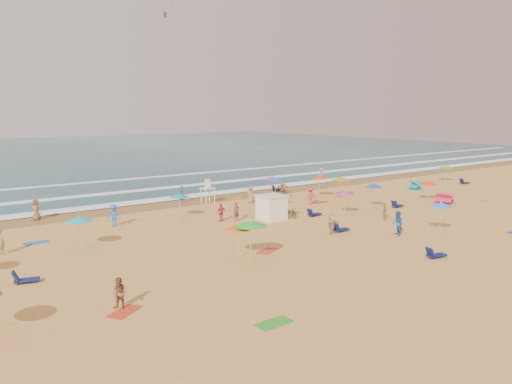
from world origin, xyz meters
TOP-DOWN VIEW (x-y plane):
  - ground at (0.00, 0.00)m, footprint 220.00×220.00m
  - ocean at (0.00, 84.00)m, footprint 220.00×140.00m
  - wet_sand at (0.00, 12.50)m, footprint 220.00×220.00m
  - surf_foam at (0.00, 21.32)m, footprint 200.00×18.70m
  - cabana at (0.06, 0.78)m, footprint 2.00×2.00m
  - cabana_roof at (0.06, 0.78)m, footprint 2.20×2.20m
  - bicycle at (1.96, 0.48)m, footprint 0.66×1.69m
  - lifeguard_stand at (-0.43, 10.49)m, footprint 1.20×1.20m
  - beach_umbrellas at (0.20, -0.35)m, footprint 62.35×23.49m
  - loungers at (8.42, -2.60)m, footprint 55.24×27.81m
  - towels at (1.27, -2.20)m, footprint 43.36×28.25m
  - popup_tents at (21.56, -0.11)m, footprint 7.90×9.56m
  - beachgoers at (-1.99, 3.24)m, footprint 51.61×28.36m

SIDE VIEW (x-z plane):
  - ground at x=0.00m, z-range 0.00..0.00m
  - ocean at x=0.00m, z-range -0.09..0.09m
  - wet_sand at x=0.00m, z-range 0.01..0.01m
  - towels at x=1.27m, z-range 0.00..0.03m
  - surf_foam at x=0.00m, z-range 0.08..0.12m
  - loungers at x=8.42m, z-range 0.00..0.34m
  - bicycle at x=1.96m, z-range 0.00..0.87m
  - popup_tents at x=21.56m, z-range 0.00..1.20m
  - beachgoers at x=-1.99m, z-range -0.22..1.89m
  - cabana at x=0.06m, z-range 0.00..2.00m
  - lifeguard_stand at x=-0.43m, z-range 0.00..2.10m
  - cabana_roof at x=0.06m, z-range 2.00..2.12m
  - beach_umbrellas at x=0.20m, z-range 1.70..2.49m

